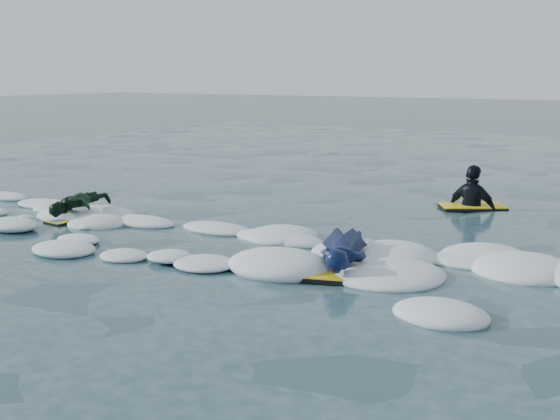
{
  "coord_description": "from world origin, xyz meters",
  "views": [
    {
      "loc": [
        4.84,
        -6.43,
        2.25
      ],
      "look_at": [
        -0.12,
        1.6,
        0.42
      ],
      "focal_mm": 45.0,
      "sensor_mm": 36.0,
      "label": 1
    }
  ],
  "objects": [
    {
      "name": "waiting_rider_unit",
      "position": [
        1.49,
        5.2,
        -0.04
      ],
      "size": [
        1.22,
        1.07,
        1.61
      ],
      "rotation": [
        0.0,
        0.0,
        0.55
      ],
      "color": "black",
      "rests_on": "ground"
    },
    {
      "name": "prone_woman_unit",
      "position": [
        1.27,
        0.75,
        0.21
      ],
      "size": [
        1.11,
        1.66,
        0.4
      ],
      "rotation": [
        0.0,
        0.0,
        1.87
      ],
      "color": "black",
      "rests_on": "ground"
    },
    {
      "name": "ground",
      "position": [
        0.0,
        0.0,
        0.0
      ],
      "size": [
        120.0,
        120.0,
        0.0
      ],
      "primitive_type": "plane",
      "color": "#173039",
      "rests_on": "ground"
    },
    {
      "name": "foam_band",
      "position": [
        0.0,
        1.03,
        0.0
      ],
      "size": [
        12.0,
        3.1,
        0.3
      ],
      "primitive_type": null,
      "color": "white",
      "rests_on": "ground"
    },
    {
      "name": "prone_child_unit",
      "position": [
        -3.53,
        1.11,
        0.22
      ],
      "size": [
        0.56,
        1.13,
        0.42
      ],
      "rotation": [
        0.0,
        0.0,
        1.48
      ],
      "color": "black",
      "rests_on": "ground"
    }
  ]
}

